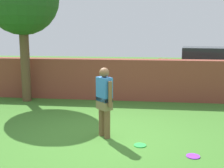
% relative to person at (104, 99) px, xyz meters
% --- Properties ---
extents(ground_plane, '(40.00, 40.00, 0.00)m').
position_rel_person_xyz_m(ground_plane, '(0.01, 0.06, -0.90)').
color(ground_plane, '#3D7528').
extents(brick_wall, '(11.65, 0.50, 1.43)m').
position_rel_person_xyz_m(brick_wall, '(-1.49, 3.83, -0.18)').
color(brick_wall, brown).
rests_on(brick_wall, ground).
extents(person, '(0.41, 0.42, 1.62)m').
position_rel_person_xyz_m(person, '(0.00, 0.00, 0.00)').
color(person, brown).
rests_on(person, ground).
extents(car, '(4.39, 2.36, 1.72)m').
position_rel_person_xyz_m(car, '(3.37, 6.33, -0.04)').
color(car, '#A51111').
rests_on(car, ground).
extents(frisbee_green, '(0.27, 0.27, 0.02)m').
position_rel_person_xyz_m(frisbee_green, '(0.84, -0.45, -0.89)').
color(frisbee_green, green).
rests_on(frisbee_green, ground).
extents(frisbee_purple, '(0.27, 0.27, 0.02)m').
position_rel_person_xyz_m(frisbee_purple, '(1.89, -0.89, -0.89)').
color(frisbee_purple, purple).
rests_on(frisbee_purple, ground).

